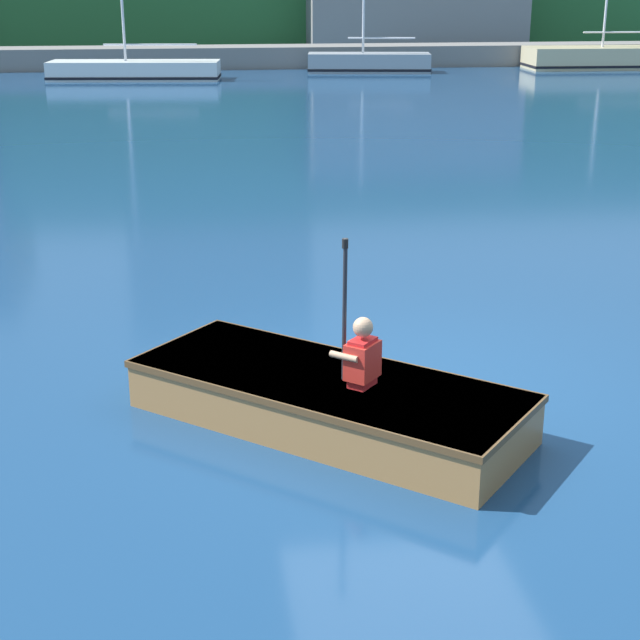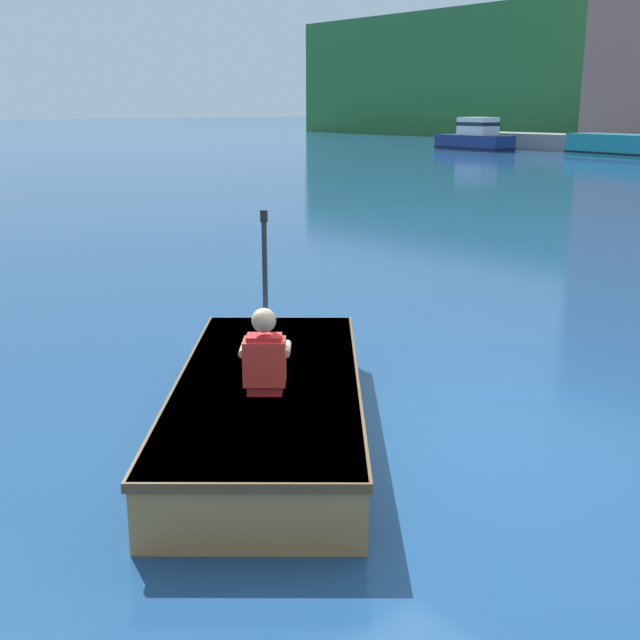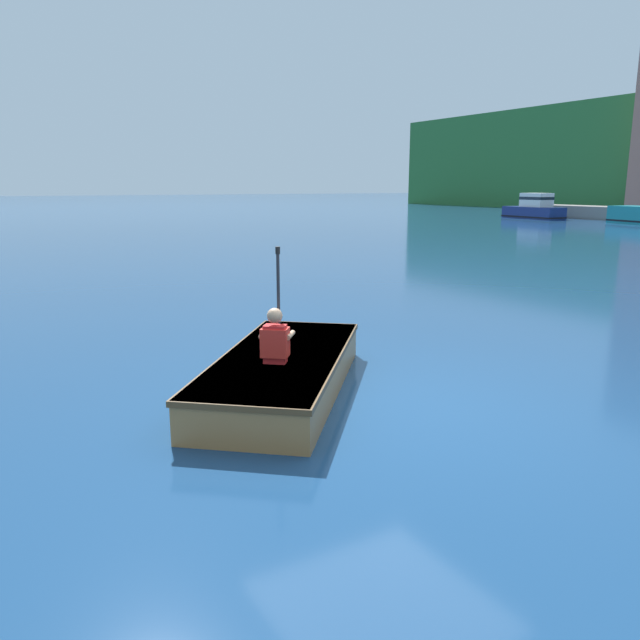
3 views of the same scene
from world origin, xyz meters
TOP-DOWN VIEW (x-y plane):
  - ground_plane at (0.00, 0.00)m, footprint 300.00×300.00m
  - moored_boat_dock_east_end at (-25.93, 32.09)m, footprint 4.78×2.02m
  - rowboat_foreground at (-1.02, -0.71)m, footprint 3.53×3.28m
  - person_paddler at (-0.72, -0.96)m, footprint 0.46×0.46m

SIDE VIEW (x-z plane):
  - ground_plane at x=0.00m, z-range 0.00..0.00m
  - rowboat_foreground at x=-1.02m, z-range 0.03..0.47m
  - moored_boat_dock_east_end at x=-25.93m, z-range -0.23..1.58m
  - person_paddler at x=-0.72m, z-range 0.10..1.35m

